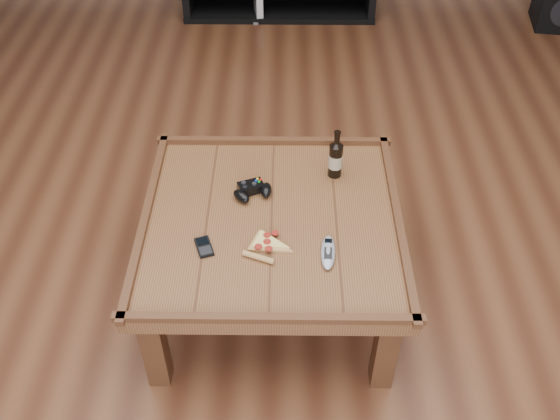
{
  "coord_description": "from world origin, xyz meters",
  "views": [
    {
      "loc": [
        0.05,
        -1.74,
        2.11
      ],
      "look_at": [
        0.03,
        -0.03,
        0.52
      ],
      "focal_mm": 40.0,
      "sensor_mm": 36.0,
      "label": 1
    }
  ],
  "objects_px": {
    "remote_control": "(328,252)",
    "game_console": "(258,5)",
    "beer_bottle": "(336,158)",
    "game_controller": "(253,190)",
    "smartphone": "(204,247)",
    "coffee_table": "(272,230)",
    "pizza_slice": "(266,245)"
  },
  "relations": [
    {
      "from": "remote_control",
      "to": "game_console",
      "type": "xyz_separation_m",
      "value": [
        -0.36,
        2.81,
        -0.36
      ]
    },
    {
      "from": "game_controller",
      "to": "remote_control",
      "type": "bearing_deg",
      "value": -70.02
    },
    {
      "from": "coffee_table",
      "to": "game_controller",
      "type": "height_order",
      "value": "game_controller"
    },
    {
      "from": "beer_bottle",
      "to": "game_console",
      "type": "height_order",
      "value": "beer_bottle"
    },
    {
      "from": "coffee_table",
      "to": "smartphone",
      "type": "xyz_separation_m",
      "value": [
        -0.24,
        -0.16,
        0.07
      ]
    },
    {
      "from": "remote_control",
      "to": "coffee_table",
      "type": "bearing_deg",
      "value": 141.97
    },
    {
      "from": "game_controller",
      "to": "smartphone",
      "type": "distance_m",
      "value": 0.34
    },
    {
      "from": "beer_bottle",
      "to": "game_controller",
      "type": "distance_m",
      "value": 0.37
    },
    {
      "from": "game_controller",
      "to": "game_console",
      "type": "height_order",
      "value": "game_controller"
    },
    {
      "from": "coffee_table",
      "to": "remote_control",
      "type": "distance_m",
      "value": 0.29
    },
    {
      "from": "smartphone",
      "to": "remote_control",
      "type": "height_order",
      "value": "remote_control"
    },
    {
      "from": "coffee_table",
      "to": "game_controller",
      "type": "distance_m",
      "value": 0.18
    },
    {
      "from": "smartphone",
      "to": "game_controller",
      "type": "bearing_deg",
      "value": 41.79
    },
    {
      "from": "smartphone",
      "to": "coffee_table",
      "type": "bearing_deg",
      "value": 13.8
    },
    {
      "from": "smartphone",
      "to": "remote_control",
      "type": "distance_m",
      "value": 0.45
    },
    {
      "from": "pizza_slice",
      "to": "beer_bottle",
      "type": "bearing_deg",
      "value": 78.15
    },
    {
      "from": "game_controller",
      "to": "pizza_slice",
      "type": "distance_m",
      "value": 0.3
    },
    {
      "from": "pizza_slice",
      "to": "game_console",
      "type": "distance_m",
      "value": 2.79
    },
    {
      "from": "pizza_slice",
      "to": "remote_control",
      "type": "xyz_separation_m",
      "value": [
        0.23,
        -0.04,
        0.0
      ]
    },
    {
      "from": "coffee_table",
      "to": "game_console",
      "type": "bearing_deg",
      "value": 93.32
    },
    {
      "from": "game_console",
      "to": "coffee_table",
      "type": "bearing_deg",
      "value": -96.67
    },
    {
      "from": "beer_bottle",
      "to": "game_console",
      "type": "distance_m",
      "value": 2.43
    },
    {
      "from": "beer_bottle",
      "to": "game_console",
      "type": "bearing_deg",
      "value": 99.86
    },
    {
      "from": "pizza_slice",
      "to": "coffee_table",
      "type": "bearing_deg",
      "value": 104.59
    },
    {
      "from": "beer_bottle",
      "to": "game_console",
      "type": "relative_size",
      "value": 0.93
    },
    {
      "from": "remote_control",
      "to": "smartphone",
      "type": "bearing_deg",
      "value": -179.82
    },
    {
      "from": "coffee_table",
      "to": "remote_control",
      "type": "xyz_separation_m",
      "value": [
        0.21,
        -0.19,
        0.07
      ]
    },
    {
      "from": "coffee_table",
      "to": "game_console",
      "type": "distance_m",
      "value": 2.64
    },
    {
      "from": "remote_control",
      "to": "game_console",
      "type": "height_order",
      "value": "remote_control"
    },
    {
      "from": "game_console",
      "to": "smartphone",
      "type": "bearing_deg",
      "value": -101.9
    },
    {
      "from": "beer_bottle",
      "to": "game_controller",
      "type": "xyz_separation_m",
      "value": [
        -0.34,
        -0.13,
        -0.07
      ]
    },
    {
      "from": "remote_control",
      "to": "beer_bottle",
      "type": "bearing_deg",
      "value": 87.7
    }
  ]
}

